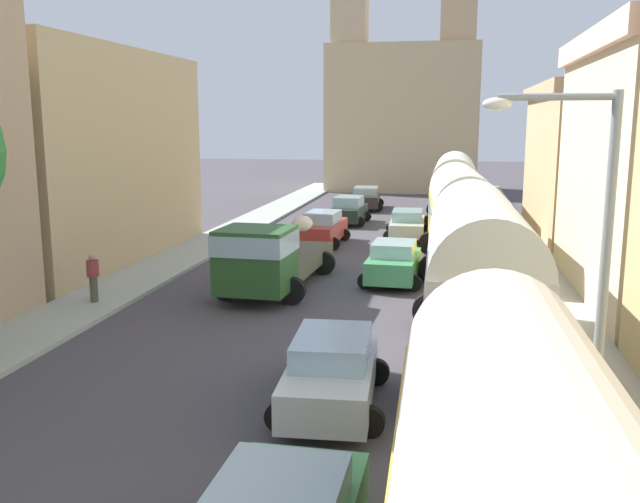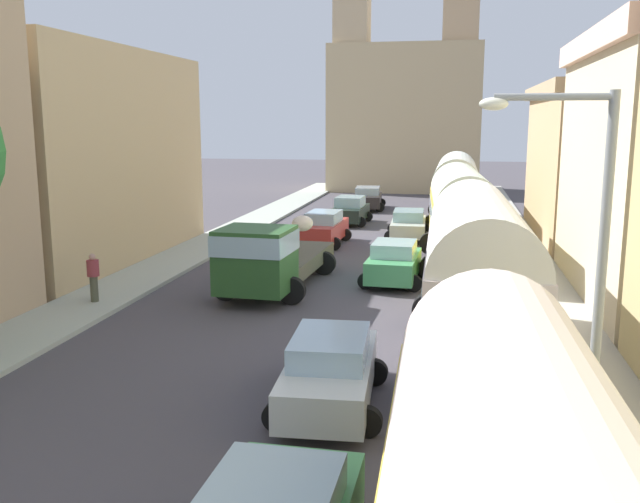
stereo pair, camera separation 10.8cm
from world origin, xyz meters
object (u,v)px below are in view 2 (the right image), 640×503
parked_bus_3 (456,187)px  car_2 (368,198)px  cargo_truck_0 (270,256)px  car_5 (394,262)px  car_1 (350,210)px  pedestrian_1 (93,276)px  streetlamp_near (582,256)px  parked_bus_1 (476,270)px  parked_bus_2 (461,213)px  car_4 (330,370)px  car_6 (408,224)px  car_0 (324,228)px

parked_bus_3 → car_2: parked_bus_3 is taller
cargo_truck_0 → car_5: cargo_truck_0 is taller
car_1 → pedestrian_1: (-5.47, -19.55, 0.17)m
cargo_truck_0 → streetlamp_near: bearing=-54.9°
parked_bus_1 → streetlamp_near: (1.37, -5.84, 1.52)m
car_2 → streetlamp_near: 36.42m
streetlamp_near → cargo_truck_0: bearing=125.1°
parked_bus_2 → car_1: (-6.18, 11.19, -1.45)m
car_4 → car_6: car_4 is taller
car_0 → car_1: size_ratio=1.10×
parked_bus_3 → cargo_truck_0: size_ratio=1.28×
parked_bus_1 → parked_bus_2: parked_bus_1 is taller
cargo_truck_0 → car_0: (0.08, 9.82, -0.50)m
car_2 → car_4: (3.26, -33.06, 0.02)m
pedestrian_1 → car_1: bearing=74.4°
parked_bus_1 → pedestrian_1: (-11.92, 3.07, -1.35)m
car_1 → car_2: car_1 is taller
car_6 → pedestrian_1: 17.64m
parked_bus_2 → parked_bus_3: (-0.18, 11.86, -0.02)m
car_4 → pedestrian_1: bearing=143.9°
car_6 → pedestrian_1: pedestrian_1 is taller
car_5 → pedestrian_1: 10.52m
car_0 → car_6: size_ratio=1.01×
car_0 → car_2: car_0 is taller
car_0 → parked_bus_1: bearing=-66.8°
car_5 → car_2: bearing=99.5°
pedestrian_1 → cargo_truck_0: bearing=27.3°
car_6 → pedestrian_1: bearing=-121.2°
car_4 → parked_bus_2: bearing=79.5°
parked_bus_1 → car_1: bearing=105.9°
car_1 → car_6: size_ratio=0.91×
pedestrian_1 → car_2: bearing=78.0°
cargo_truck_0 → car_2: bearing=88.8°
parked_bus_3 → car_5: size_ratio=2.70×
parked_bus_3 → car_1: parked_bus_3 is taller
car_6 → streetlamp_near: streetlamp_near is taller
cargo_truck_0 → car_1: bearing=88.9°
car_2 → pedestrian_1: size_ratio=2.59×
car_2 → streetlamp_near: (7.64, -35.47, 3.07)m
parked_bus_1 → car_6: size_ratio=2.08×
car_5 → car_6: 10.10m
car_0 → car_5: (4.02, -7.50, -0.03)m
car_5 → car_6: (-0.12, 10.10, -0.05)m
parked_bus_2 → car_6: bearing=110.5°
parked_bus_1 → car_5: size_ratio=2.41×
parked_bus_3 → pedestrian_1: (-11.48, -20.22, -1.25)m
cargo_truck_0 → car_1: cargo_truck_0 is taller
parked_bus_3 → cargo_truck_0: parked_bus_3 is taller
streetlamp_near → car_4: bearing=151.1°
cargo_truck_0 → car_4: cargo_truck_0 is taller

